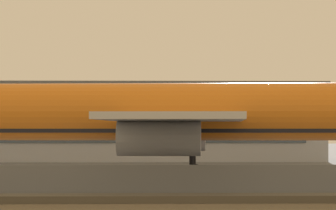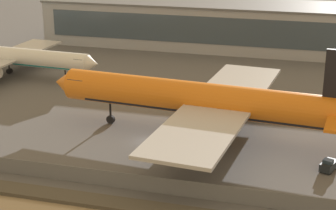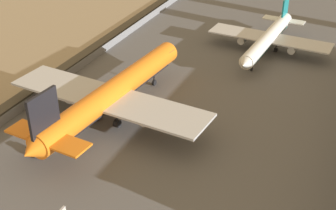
% 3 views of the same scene
% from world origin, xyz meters
% --- Properties ---
extents(ground_plane, '(500.00, 500.00, 0.00)m').
position_xyz_m(ground_plane, '(0.00, 0.00, 0.00)').
color(ground_plane, '#565659').
extents(shoreline_seawall, '(320.00, 3.00, 0.50)m').
position_xyz_m(shoreline_seawall, '(0.00, -20.50, 0.25)').
color(shoreline_seawall, '#474238').
rests_on(shoreline_seawall, ground).
extents(perimeter_fence, '(280.00, 0.10, 2.28)m').
position_xyz_m(perimeter_fence, '(0.00, -16.00, 1.14)').
color(perimeter_fence, slate).
rests_on(perimeter_fence, ground).
extents(cargo_jet_orange, '(54.84, 47.19, 16.13)m').
position_xyz_m(cargo_jet_orange, '(9.39, 4.39, 6.16)').
color(cargo_jet_orange, orange).
rests_on(cargo_jet_orange, ground).
extents(terminal_building, '(83.02, 19.76, 11.86)m').
position_xyz_m(terminal_building, '(-6.40, 67.30, 5.94)').
color(terminal_building, '#9EA3AD').
rests_on(terminal_building, ground).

